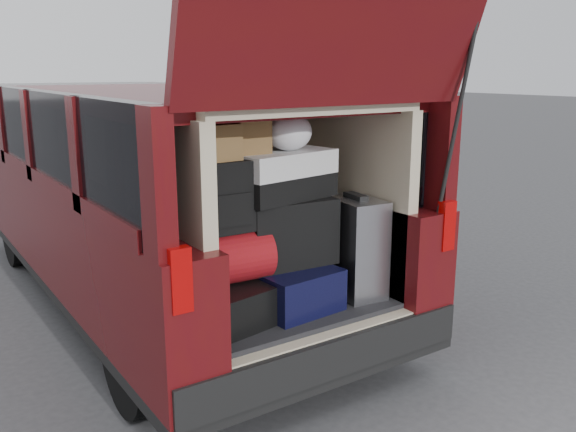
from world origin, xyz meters
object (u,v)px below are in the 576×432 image
Objects in this scene: red_duffel at (229,257)px; twotone_duffel at (282,175)px; black_hardshell at (225,300)px; backpack at (227,197)px; silver_roller at (354,247)px; navy_hardshell at (286,285)px; black_soft_case at (286,231)px.

twotone_duffel is at bearing 14.30° from red_duffel.
backpack reaches higher than black_hardshell.
silver_roller is 1.56× the size of backpack.
backpack reaches higher than navy_hardshell.
black_soft_case is at bearing -75.08° from twotone_duffel.
black_hardshell is 1.23× the size of red_duffel.
twotone_duffel reaches higher than navy_hardshell.
silver_roller reaches higher than navy_hardshell.
backpack is 0.42m from twotone_duffel.
red_duffel is 0.72× the size of twotone_duffel.
black_soft_case is (0.03, 0.04, 0.32)m from navy_hardshell.
navy_hardshell is at bearing -113.95° from twotone_duffel.
backpack reaches higher than silver_roller.
black_hardshell is at bearing 136.13° from red_duffel.
black_soft_case reaches higher than navy_hardshell.
black_soft_case is (0.43, 0.03, 0.33)m from black_hardshell.
silver_roller is 0.98× the size of twotone_duffel.
black_soft_case is (0.41, 0.05, 0.07)m from red_duffel.
navy_hardshell is at bearing 176.98° from silver_roller.
silver_roller is 0.85m from red_duffel.
navy_hardshell is at bearing 2.21° from backpack.
red_duffel is 0.58m from twotone_duffel.
black_soft_case is at bearing 10.31° from red_duffel.
backpack is at bearing -178.34° from silver_roller.
twotone_duffel is at bearing 71.24° from navy_hardshell.
backpack is 0.63× the size of twotone_duffel.
black_soft_case is at bearing 170.94° from silver_roller.
backpack is at bearing -70.37° from black_hardshell.
silver_roller reaches higher than black_hardshell.
black_hardshell is 0.26m from red_duffel.
black_soft_case is at bearing -6.61° from black_hardshell.
black_soft_case reaches higher than black_hardshell.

